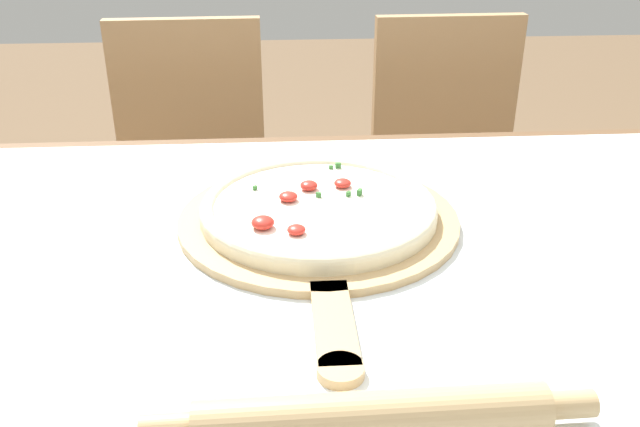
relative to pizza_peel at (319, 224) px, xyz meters
The scene contains 7 objects.
dining_table 0.16m from the pizza_peel, 71.82° to the right, with size 1.50×1.05×0.75m.
towel_cloth 0.13m from the pizza_peel, 71.82° to the right, with size 1.42×0.97×0.00m.
pizza_peel is the anchor object (origin of this frame).
pizza 0.02m from the pizza_peel, 91.37° to the left, with size 0.34×0.34×0.04m.
rolling_pin 0.41m from the pizza_peel, 87.15° to the right, with size 0.41×0.05×0.04m.
chair_left 0.83m from the pizza_peel, 110.51° to the left, with size 0.41×0.41×0.91m.
chair_right 0.87m from the pizza_peel, 62.47° to the left, with size 0.41×0.41×0.91m.
Camera 1 is at (-0.10, -0.74, 1.21)m, focal length 38.00 mm.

